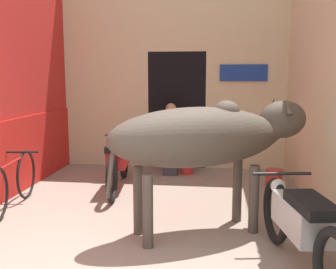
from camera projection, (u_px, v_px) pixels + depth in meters
wall_back_with_doorway at (176, 80)px, 7.57m from camera, size 4.18×0.93×3.98m
cow at (208, 137)px, 4.24m from camera, size 2.33×1.49×1.50m
motorcycle_near at (300, 225)px, 3.38m from camera, size 0.58×2.00×0.78m
motorcycle_far at (118, 160)px, 6.02m from camera, size 0.58×1.98×0.78m
bicycle at (13, 183)px, 5.07m from camera, size 0.44×1.67×0.70m
shopkeeper_seated at (171, 137)px, 6.94m from camera, size 0.36×0.33×1.25m
plastic_stool at (187, 160)px, 6.97m from camera, size 0.31×0.31×0.45m
bucket at (274, 177)px, 6.25m from camera, size 0.26×0.26×0.26m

